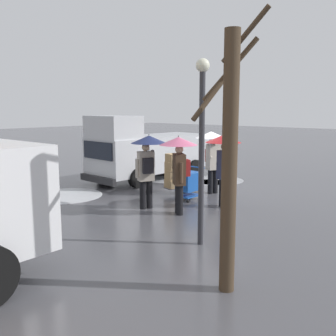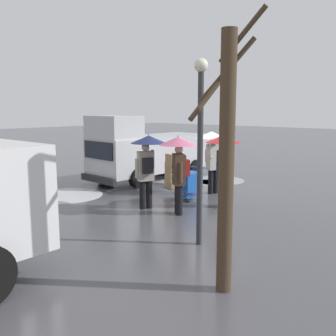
{
  "view_description": "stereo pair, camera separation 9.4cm",
  "coord_description": "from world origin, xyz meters",
  "px_view_note": "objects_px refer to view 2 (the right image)",
  "views": [
    {
      "loc": [
        -7.4,
        10.11,
        2.88
      ],
      "look_at": [
        0.26,
        1.33,
        1.05
      ],
      "focal_mm": 40.97,
      "sensor_mm": 36.0,
      "label": 1
    },
    {
      "loc": [
        -7.47,
        10.05,
        2.88
      ],
      "look_at": [
        0.26,
        1.33,
        1.05
      ],
      "focal_mm": 40.97,
      "sensor_mm": 36.0,
      "label": 2
    }
  ],
  "objects_px": {
    "cargo_van_parked_right": "(147,151)",
    "pedestrian_black_side": "(179,157)",
    "pedestrian_far_side": "(212,148)",
    "shopping_cart_vendor": "(189,182)",
    "pedestrian_white_side": "(147,155)",
    "bare_tree_near": "(226,157)",
    "street_lamp": "(200,133)",
    "pedestrian_pink_side": "(224,153)",
    "hand_dolly_boxes": "(175,172)"
  },
  "relations": [
    {
      "from": "pedestrian_far_side",
      "to": "bare_tree_near",
      "type": "bearing_deg",
      "value": 126.69
    },
    {
      "from": "shopping_cart_vendor",
      "to": "pedestrian_far_side",
      "type": "distance_m",
      "value": 1.6
    },
    {
      "from": "hand_dolly_boxes",
      "to": "pedestrian_white_side",
      "type": "bearing_deg",
      "value": 107.71
    },
    {
      "from": "shopping_cart_vendor",
      "to": "cargo_van_parked_right",
      "type": "bearing_deg",
      "value": -25.15
    },
    {
      "from": "shopping_cart_vendor",
      "to": "hand_dolly_boxes",
      "type": "distance_m",
      "value": 0.96
    },
    {
      "from": "pedestrian_pink_side",
      "to": "pedestrian_white_side",
      "type": "relative_size",
      "value": 1.0
    },
    {
      "from": "shopping_cart_vendor",
      "to": "pedestrian_far_side",
      "type": "bearing_deg",
      "value": -89.82
    },
    {
      "from": "cargo_van_parked_right",
      "to": "street_lamp",
      "type": "distance_m",
      "value": 7.76
    },
    {
      "from": "cargo_van_parked_right",
      "to": "pedestrian_pink_side",
      "type": "height_order",
      "value": "cargo_van_parked_right"
    },
    {
      "from": "hand_dolly_boxes",
      "to": "pedestrian_white_side",
      "type": "relative_size",
      "value": 0.64
    },
    {
      "from": "cargo_van_parked_right",
      "to": "shopping_cart_vendor",
      "type": "xyz_separation_m",
      "value": [
        -3.48,
        1.63,
        -0.61
      ]
    },
    {
      "from": "pedestrian_white_side",
      "to": "street_lamp",
      "type": "xyz_separation_m",
      "value": [
        -2.9,
        1.39,
        0.8
      ]
    },
    {
      "from": "hand_dolly_boxes",
      "to": "bare_tree_near",
      "type": "height_order",
      "value": "bare_tree_near"
    },
    {
      "from": "hand_dolly_boxes",
      "to": "pedestrian_black_side",
      "type": "xyz_separation_m",
      "value": [
        -1.64,
        1.76,
        0.81
      ]
    },
    {
      "from": "pedestrian_white_side",
      "to": "pedestrian_far_side",
      "type": "xyz_separation_m",
      "value": [
        -0.26,
        -2.83,
        0.0
      ]
    },
    {
      "from": "pedestrian_black_side",
      "to": "hand_dolly_boxes",
      "type": "bearing_deg",
      "value": -47.03
    },
    {
      "from": "pedestrian_black_side",
      "to": "pedestrian_far_side",
      "type": "distance_m",
      "value": 2.77
    },
    {
      "from": "shopping_cart_vendor",
      "to": "pedestrian_far_side",
      "type": "xyz_separation_m",
      "value": [
        0.0,
        -1.24,
        1.0
      ]
    },
    {
      "from": "cargo_van_parked_right",
      "to": "street_lamp",
      "type": "bearing_deg",
      "value": 143.01
    },
    {
      "from": "pedestrian_pink_side",
      "to": "pedestrian_white_side",
      "type": "distance_m",
      "value": 2.2
    },
    {
      "from": "pedestrian_white_side",
      "to": "bare_tree_near",
      "type": "bearing_deg",
      "value": 147.92
    },
    {
      "from": "hand_dolly_boxes",
      "to": "pedestrian_far_side",
      "type": "distance_m",
      "value": 1.5
    },
    {
      "from": "hand_dolly_boxes",
      "to": "bare_tree_near",
      "type": "relative_size",
      "value": 0.31
    },
    {
      "from": "hand_dolly_boxes",
      "to": "bare_tree_near",
      "type": "bearing_deg",
      "value": 137.03
    },
    {
      "from": "pedestrian_white_side",
      "to": "bare_tree_near",
      "type": "relative_size",
      "value": 0.49
    },
    {
      "from": "shopping_cart_vendor",
      "to": "pedestrian_pink_side",
      "type": "xyz_separation_m",
      "value": [
        -1.25,
        -0.02,
        1.02
      ]
    },
    {
      "from": "pedestrian_black_side",
      "to": "pedestrian_far_side",
      "type": "xyz_separation_m",
      "value": [
        0.76,
        -2.66,
        0.0
      ]
    },
    {
      "from": "pedestrian_white_side",
      "to": "pedestrian_far_side",
      "type": "relative_size",
      "value": 1.0
    },
    {
      "from": "street_lamp",
      "to": "cargo_van_parked_right",
      "type": "bearing_deg",
      "value": -36.99
    },
    {
      "from": "pedestrian_pink_side",
      "to": "bare_tree_near",
      "type": "relative_size",
      "value": 0.49
    },
    {
      "from": "pedestrian_black_side",
      "to": "pedestrian_white_side",
      "type": "bearing_deg",
      "value": 9.33
    },
    {
      "from": "pedestrian_pink_side",
      "to": "pedestrian_far_side",
      "type": "relative_size",
      "value": 1.0
    },
    {
      "from": "pedestrian_pink_side",
      "to": "street_lamp",
      "type": "distance_m",
      "value": 3.39
    },
    {
      "from": "shopping_cart_vendor",
      "to": "bare_tree_near",
      "type": "relative_size",
      "value": 0.23
    },
    {
      "from": "pedestrian_far_side",
      "to": "shopping_cart_vendor",
      "type": "bearing_deg",
      "value": 90.18
    },
    {
      "from": "street_lamp",
      "to": "pedestrian_pink_side",
      "type": "bearing_deg",
      "value": -65.11
    },
    {
      "from": "pedestrian_white_side",
      "to": "bare_tree_near",
      "type": "xyz_separation_m",
      "value": [
        -4.44,
        2.78,
        0.57
      ]
    },
    {
      "from": "pedestrian_far_side",
      "to": "street_lamp",
      "type": "height_order",
      "value": "street_lamp"
    },
    {
      "from": "shopping_cart_vendor",
      "to": "hand_dolly_boxes",
      "type": "height_order",
      "value": "hand_dolly_boxes"
    },
    {
      "from": "shopping_cart_vendor",
      "to": "pedestrian_white_side",
      "type": "bearing_deg",
      "value": 80.54
    },
    {
      "from": "cargo_van_parked_right",
      "to": "pedestrian_pink_side",
      "type": "bearing_deg",
      "value": 161.12
    },
    {
      "from": "shopping_cart_vendor",
      "to": "street_lamp",
      "type": "xyz_separation_m",
      "value": [
        -2.64,
        2.98,
        1.8
      ]
    },
    {
      "from": "pedestrian_white_side",
      "to": "cargo_van_parked_right",
      "type": "bearing_deg",
      "value": -45.01
    },
    {
      "from": "pedestrian_white_side",
      "to": "pedestrian_pink_side",
      "type": "bearing_deg",
      "value": -133.44
    },
    {
      "from": "shopping_cart_vendor",
      "to": "hand_dolly_boxes",
      "type": "xyz_separation_m",
      "value": [
        0.88,
        -0.34,
        0.19
      ]
    },
    {
      "from": "cargo_van_parked_right",
      "to": "pedestrian_black_side",
      "type": "distance_m",
      "value": 5.24
    },
    {
      "from": "pedestrian_black_side",
      "to": "pedestrian_white_side",
      "type": "relative_size",
      "value": 1.0
    },
    {
      "from": "pedestrian_pink_side",
      "to": "pedestrian_black_side",
      "type": "bearing_deg",
      "value": 71.03
    },
    {
      "from": "pedestrian_pink_side",
      "to": "pedestrian_white_side",
      "type": "xyz_separation_m",
      "value": [
        1.52,
        1.6,
        -0.01
      ]
    },
    {
      "from": "cargo_van_parked_right",
      "to": "pedestrian_pink_side",
      "type": "distance_m",
      "value": 5.02
    }
  ]
}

